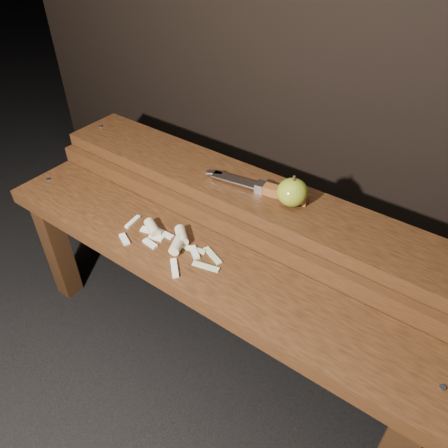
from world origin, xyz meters
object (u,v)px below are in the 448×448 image
Objects in this scene: knife at (272,190)px; bench_front_tier at (195,280)px; bench_rear_tier at (247,214)px; apple at (292,192)px.

bench_front_tier is at bearing -104.64° from knife.
knife reaches higher than bench_rear_tier.
bench_front_tier is 0.32m from apple.
bench_rear_tier is 0.12m from knife.
knife is (-0.06, 0.01, -0.02)m from apple.
apple is at bearing -6.31° from knife.
bench_rear_tier is (0.00, 0.23, 0.06)m from bench_front_tier.
apple reaches higher than bench_rear_tier.
bench_rear_tier is at bearing -177.96° from apple.
knife reaches higher than bench_front_tier.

